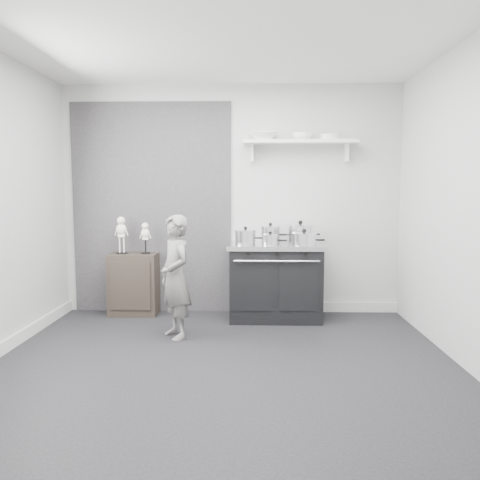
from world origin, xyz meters
The scene contains 16 objects.
ground centered at (0.00, 0.00, 0.00)m, with size 4.00×4.00×0.00m, color black.
room_shell centered at (-0.09, 0.15, 1.64)m, with size 4.02×3.62×2.71m.
wall_shelf centered at (0.80, 1.68, 2.01)m, with size 1.30×0.26×0.24m.
stove centered at (0.52, 1.48, 0.44)m, with size 1.08×0.67×0.87m.
side_cabinet centered at (-1.15, 1.61, 0.36)m, with size 0.56×0.33×0.73m, color black.
child centered at (-0.51, 0.75, 0.61)m, with size 0.45×0.29×1.23m, color slate.
pot_front_left centered at (0.18, 1.36, 0.95)m, with size 0.32×0.23×0.20m.
pot_back_left centered at (0.46, 1.62, 0.96)m, with size 0.32×0.23×0.23m.
pot_back_right centered at (0.81, 1.59, 0.97)m, with size 0.37×0.28×0.26m.
pot_front_right centered at (0.82, 1.29, 0.94)m, with size 0.36×0.27×0.18m.
pot_front_center centered at (0.45, 1.31, 0.93)m, with size 0.28×0.19×0.15m.
skeleton_full centered at (-1.28, 1.61, 0.98)m, with size 0.14×0.09×0.50m, color white, non-canonical shape.
skeleton_torso centered at (-1.00, 1.61, 0.94)m, with size 0.12×0.08×0.42m, color white, non-canonical shape.
bowl_large centered at (0.38, 1.67, 2.08)m, with size 0.34×0.34×0.08m, color white.
bowl_small centered at (0.83, 1.67, 2.08)m, with size 0.24×0.24×0.08m, color white.
plate_stack centered at (1.15, 1.67, 2.07)m, with size 0.24×0.24×0.06m, color silver.
Camera 1 is at (0.24, -3.79, 1.46)m, focal length 35.00 mm.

